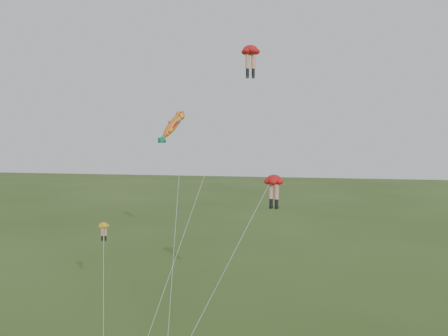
# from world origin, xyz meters

# --- Properties ---
(legs_kite_red_high) EXTENTS (7.31, 12.05, 23.60)m
(legs_kite_red_high) POSITION_xyz_m (4.45, 9.74, 22.70)
(legs_kite_red_high) COLOR red
(legs_kite_red_high) RESTS_ON ground
(legs_kite_red_mid) EXTENTS (6.92, 7.58, 12.59)m
(legs_kite_red_mid) POSITION_xyz_m (7.20, 4.08, 11.85)
(legs_kite_red_mid) COLOR red
(legs_kite_red_mid) RESTS_ON ground
(legs_kite_yellow) EXTENTS (3.90, 7.83, 8.47)m
(legs_kite_yellow) POSITION_xyz_m (-6.54, 3.13, 7.70)
(legs_kite_yellow) COLOR gold
(legs_kite_yellow) RESTS_ON ground
(fish_kite) EXTENTS (3.77, 11.07, 18.11)m
(fish_kite) POSITION_xyz_m (-2.15, 8.34, 16.51)
(fish_kite) COLOR yellow
(fish_kite) RESTS_ON ground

